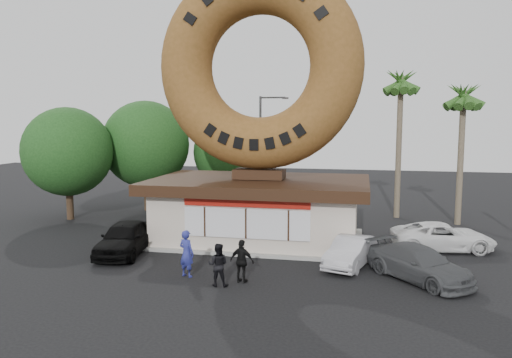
{
  "coord_description": "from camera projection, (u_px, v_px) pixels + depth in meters",
  "views": [
    {
      "loc": [
        5.22,
        -19.25,
        6.39
      ],
      "look_at": [
        0.25,
        4.0,
        3.52
      ],
      "focal_mm": 35.0,
      "sensor_mm": 36.0,
      "label": 1
    }
  ],
  "objects": [
    {
      "name": "person_center",
      "position": [
        218.0,
        265.0,
        19.11
      ],
      "size": [
        0.86,
        0.7,
        1.67
      ],
      "primitive_type": "imported",
      "rotation": [
        0.0,
        0.0,
        3.22
      ],
      "color": "black",
      "rests_on": "ground"
    },
    {
      "name": "tree_far",
      "position": [
        68.0,
        152.0,
        31.46
      ],
      "size": [
        5.6,
        5.6,
        7.14
      ],
      "color": "#473321",
      "rests_on": "ground"
    },
    {
      "name": "tree_west",
      "position": [
        146.0,
        144.0,
        34.58
      ],
      "size": [
        6.0,
        6.0,
        7.65
      ],
      "color": "#473321",
      "rests_on": "ground"
    },
    {
      "name": "donut_shop",
      "position": [
        259.0,
        208.0,
        26.14
      ],
      "size": [
        11.2,
        7.2,
        3.8
      ],
      "color": "beige",
      "rests_on": "ground"
    },
    {
      "name": "street_lamp",
      "position": [
        262.0,
        146.0,
        35.92
      ],
      "size": [
        2.11,
        0.2,
        8.0
      ],
      "color": "#59595E",
      "rests_on": "ground"
    },
    {
      "name": "car_black",
      "position": [
        125.0,
        238.0,
        23.59
      ],
      "size": [
        2.46,
        4.83,
        1.58
      ],
      "primitive_type": "imported",
      "rotation": [
        0.0,
        0.0,
        0.13
      ],
      "color": "black",
      "rests_on": "ground"
    },
    {
      "name": "person_right",
      "position": [
        242.0,
        261.0,
        19.49
      ],
      "size": [
        1.07,
        0.61,
        1.71
      ],
      "primitive_type": "imported",
      "rotation": [
        0.0,
        0.0,
        2.95
      ],
      "color": "black",
      "rests_on": "ground"
    },
    {
      "name": "tree_mid",
      "position": [
        230.0,
        152.0,
        35.45
      ],
      "size": [
        5.2,
        5.2,
        6.63
      ],
      "color": "#473321",
      "rests_on": "ground"
    },
    {
      "name": "car_white",
      "position": [
        443.0,
        237.0,
        24.33
      ],
      "size": [
        5.18,
        3.0,
        1.36
      ],
      "primitive_type": "imported",
      "rotation": [
        0.0,
        0.0,
        1.73
      ],
      "color": "white",
      "rests_on": "ground"
    },
    {
      "name": "ground",
      "position": [
        230.0,
        275.0,
        20.54
      ],
      "size": [
        90.0,
        90.0,
        0.0
      ],
      "primitive_type": "plane",
      "color": "black",
      "rests_on": "ground"
    },
    {
      "name": "palm_near",
      "position": [
        401.0,
        87.0,
        31.57
      ],
      "size": [
        2.6,
        2.6,
        9.75
      ],
      "color": "#726651",
      "rests_on": "ground"
    },
    {
      "name": "car_silver",
      "position": [
        351.0,
        252.0,
        21.72
      ],
      "size": [
        2.43,
        4.13,
        1.28
      ],
      "primitive_type": "imported",
      "rotation": [
        0.0,
        0.0,
        -0.29
      ],
      "color": "#BCBBC0",
      "rests_on": "ground"
    },
    {
      "name": "car_grey",
      "position": [
        419.0,
        264.0,
        19.78
      ],
      "size": [
        4.51,
        4.74,
        1.35
      ],
      "primitive_type": "imported",
      "rotation": [
        0.0,
        0.0,
        0.73
      ],
      "color": "#515355",
      "rests_on": "ground"
    },
    {
      "name": "person_left",
      "position": [
        187.0,
        253.0,
        20.22
      ],
      "size": [
        0.83,
        0.69,
        1.93
      ],
      "primitive_type": "imported",
      "rotation": [
        0.0,
        0.0,
        2.76
      ],
      "color": "navy",
      "rests_on": "ground"
    },
    {
      "name": "giant_donut",
      "position": [
        259.0,
        67.0,
        25.28
      ],
      "size": [
        10.47,
        2.67,
        10.47
      ],
      "primitive_type": "torus",
      "rotation": [
        1.57,
        0.0,
        0.0
      ],
      "color": "brown",
      "rests_on": "donut_shop"
    },
    {
      "name": "palm_far",
      "position": [
        463.0,
        100.0,
        29.49
      ],
      "size": [
        2.6,
        2.6,
        8.75
      ],
      "color": "#726651",
      "rests_on": "ground"
    }
  ]
}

